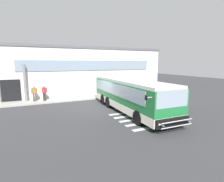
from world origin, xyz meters
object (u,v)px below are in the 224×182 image
Objects in this scene: entry_support_column at (25,83)px; passenger_near_column at (34,92)px; bus_main_foreground at (130,96)px; safety_bollard_yellow at (112,95)px; passenger_by_doorway at (44,92)px.

passenger_near_column is at bearing -35.21° from entry_support_column.
safety_bollard_yellow is (0.82, 5.62, -0.88)m from bus_main_foreground.
safety_bollard_yellow is (9.00, -1.80, -1.62)m from entry_support_column.
entry_support_column is 0.36× the size of bus_main_foreground.
passenger_by_doorway is at bearing 171.24° from safety_bollard_yellow.
entry_support_column is 4.28× the size of safety_bollard_yellow.
safety_bollard_yellow is at bearing -8.57° from passenger_near_column.
bus_main_foreground reaches higher than safety_bollard_yellow.
entry_support_column reaches higher than bus_main_foreground.
entry_support_column is 2.30× the size of passenger_near_column.
entry_support_column is 11.07m from bus_main_foreground.
passenger_near_column is (-7.38, 6.86, -0.25)m from bus_main_foreground.
passenger_near_column is 1.00× the size of passenger_by_doorway.
passenger_near_column reaches higher than safety_bollard_yellow.
entry_support_column is 9.32m from safety_bollard_yellow.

